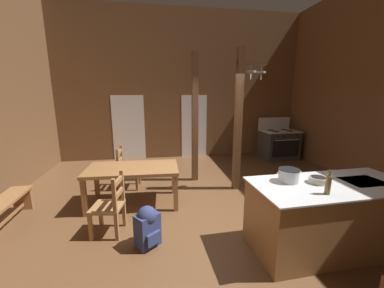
# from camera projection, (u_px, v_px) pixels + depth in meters

# --- Properties ---
(ground_plane) EXTENTS (8.54, 8.61, 0.10)m
(ground_plane) POSITION_uv_depth(u_px,v_px,m) (210.00, 216.00, 4.18)
(ground_plane) COLOR brown
(wall_back) EXTENTS (8.54, 0.14, 4.67)m
(wall_back) POSITION_uv_depth(u_px,v_px,m) (182.00, 86.00, 7.51)
(wall_back) COLOR brown
(wall_back) RESTS_ON ground_plane
(glazed_door_back_left) EXTENTS (1.00, 0.01, 2.05)m
(glazed_door_back_left) POSITION_uv_depth(u_px,v_px,m) (129.00, 128.00, 7.44)
(glazed_door_back_left) COLOR white
(glazed_door_back_left) RESTS_ON ground_plane
(glazed_panel_back_right) EXTENTS (0.84, 0.01, 2.05)m
(glazed_panel_back_right) POSITION_uv_depth(u_px,v_px,m) (194.00, 126.00, 7.78)
(glazed_panel_back_right) COLOR white
(glazed_panel_back_right) RESTS_ON ground_plane
(kitchen_island) EXTENTS (2.19, 1.04, 0.94)m
(kitchen_island) POSITION_uv_depth(u_px,v_px,m) (329.00, 216.00, 3.18)
(kitchen_island) COLOR olive
(kitchen_island) RESTS_ON ground_plane
(stove_range) EXTENTS (1.19, 0.89, 1.32)m
(stove_range) POSITION_uv_depth(u_px,v_px,m) (279.00, 144.00, 7.60)
(stove_range) COLOR #323232
(stove_range) RESTS_ON ground_plane
(support_post_with_pot_rack) EXTENTS (0.64, 0.21, 3.02)m
(support_post_with_pot_rack) POSITION_uv_depth(u_px,v_px,m) (240.00, 117.00, 4.95)
(support_post_with_pot_rack) COLOR brown
(support_post_with_pot_rack) RESTS_ON ground_plane
(support_post_center) EXTENTS (0.14, 0.14, 3.02)m
(support_post_center) POSITION_uv_depth(u_px,v_px,m) (195.00, 119.00, 5.49)
(support_post_center) COLOR brown
(support_post_center) RESTS_ON ground_plane
(dining_table) EXTENTS (1.73, 0.96, 0.74)m
(dining_table) POSITION_uv_depth(u_px,v_px,m) (133.00, 172.00, 4.42)
(dining_table) COLOR olive
(dining_table) RESTS_ON ground_plane
(ladderback_chair_near_window) EXTENTS (0.48, 0.48, 0.95)m
(ladderback_chair_near_window) POSITION_uv_depth(u_px,v_px,m) (127.00, 169.00, 5.24)
(ladderback_chair_near_window) COLOR #9E7044
(ladderback_chair_near_window) RESTS_ON ground_plane
(ladderback_chair_by_post) EXTENTS (0.51, 0.51, 0.95)m
(ladderback_chair_by_post) POSITION_uv_depth(u_px,v_px,m) (111.00, 206.00, 3.51)
(ladderback_chair_by_post) COLOR #9E7044
(ladderback_chair_by_post) RESTS_ON ground_plane
(bench_along_left_wall) EXTENTS (0.40, 1.23, 0.44)m
(bench_along_left_wall) POSITION_uv_depth(u_px,v_px,m) (4.00, 209.00, 3.73)
(bench_along_left_wall) COLOR olive
(bench_along_left_wall) RESTS_ON ground_plane
(backpack) EXTENTS (0.39, 0.39, 0.60)m
(backpack) POSITION_uv_depth(u_px,v_px,m) (147.00, 225.00, 3.23)
(backpack) COLOR navy
(backpack) RESTS_ON ground_plane
(stockpot_on_counter) EXTENTS (0.35, 0.28, 0.18)m
(stockpot_on_counter) POSITION_uv_depth(u_px,v_px,m) (289.00, 175.00, 3.13)
(stockpot_on_counter) COLOR silver
(stockpot_on_counter) RESTS_ON kitchen_island
(mixing_bowl_on_counter) EXTENTS (0.24, 0.24, 0.08)m
(mixing_bowl_on_counter) POSITION_uv_depth(u_px,v_px,m) (318.00, 180.00, 3.09)
(mixing_bowl_on_counter) COLOR #B2A893
(mixing_bowl_on_counter) RESTS_ON kitchen_island
(bottle_tall_on_counter) EXTENTS (0.07, 0.07, 0.30)m
(bottle_tall_on_counter) POSITION_uv_depth(u_px,v_px,m) (328.00, 185.00, 2.74)
(bottle_tall_on_counter) COLOR brown
(bottle_tall_on_counter) RESTS_ON kitchen_island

